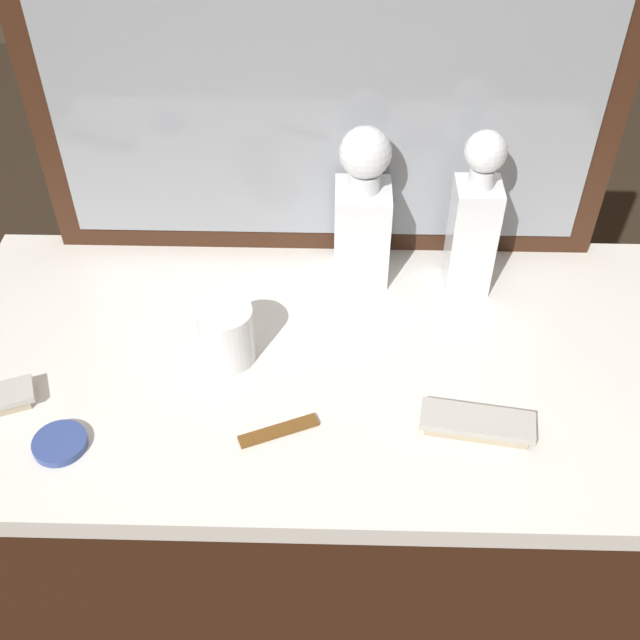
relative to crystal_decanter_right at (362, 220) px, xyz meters
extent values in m
plane|color=#2D2319|center=(-0.06, -0.21, -0.96)|extent=(6.00, 6.00, 0.00)
cube|color=#381E11|center=(-0.06, -0.21, -0.55)|extent=(1.13, 0.58, 0.81)
cube|color=silver|center=(-0.06, -0.21, -0.13)|extent=(1.17, 0.60, 0.04)
cube|color=#381E11|center=(-0.06, 0.08, 0.23)|extent=(0.94, 0.03, 0.68)
cube|color=gray|center=(-0.06, 0.06, 0.23)|extent=(0.86, 0.01, 0.60)
cube|color=white|center=(0.00, 0.00, -0.03)|extent=(0.09, 0.09, 0.17)
cube|color=#9E5619|center=(0.00, 0.00, -0.05)|extent=(0.08, 0.08, 0.12)
cylinder|color=white|center=(0.00, 0.00, 0.07)|extent=(0.05, 0.05, 0.03)
sphere|color=white|center=(0.00, 0.00, 0.13)|extent=(0.08, 0.08, 0.08)
cube|color=white|center=(0.18, -0.02, -0.01)|extent=(0.07, 0.07, 0.20)
cube|color=#9E5619|center=(0.18, -0.02, -0.05)|extent=(0.06, 0.06, 0.12)
cylinder|color=white|center=(0.18, -0.02, 0.10)|extent=(0.04, 0.04, 0.03)
sphere|color=white|center=(0.18, -0.02, 0.14)|extent=(0.06, 0.06, 0.06)
cylinder|color=white|center=(-0.20, -0.20, -0.06)|extent=(0.08, 0.08, 0.10)
cylinder|color=silver|center=(-0.20, -0.20, -0.11)|extent=(0.08, 0.08, 0.01)
cube|color=#B7A88C|center=(0.16, -0.34, -0.10)|extent=(0.15, 0.07, 0.01)
cube|color=#B7B5AD|center=(0.16, -0.34, -0.09)|extent=(0.16, 0.08, 0.01)
cylinder|color=#33478C|center=(-0.42, -0.38, -0.11)|extent=(0.07, 0.07, 0.01)
cube|color=brown|center=(-0.12, -0.35, -0.11)|extent=(0.11, 0.06, 0.01)
camera|label=1|loc=(-0.04, -1.03, 0.75)|focal=43.65mm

